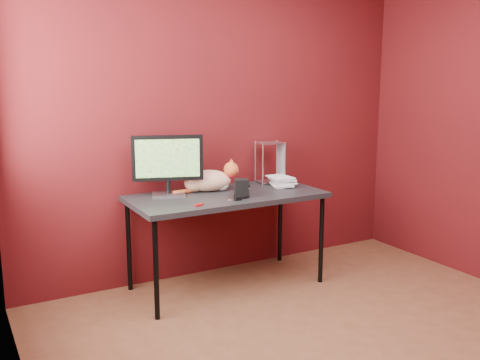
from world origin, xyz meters
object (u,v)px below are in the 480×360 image
monitor (168,162)px  book_stack (273,132)px  speaker (241,189)px  desk (227,200)px  skull_mug (244,187)px  cat (209,180)px

monitor → book_stack: bearing=14.3°
monitor → speaker: (0.46, -0.32, -0.19)m
speaker → book_stack: (0.43, 0.24, 0.39)m
speaker → desk: bearing=127.7°
skull_mug → speaker: speaker is taller
monitor → cat: (0.34, 0.00, -0.17)m
cat → skull_mug: size_ratio=5.47×
monitor → book_stack: 0.91m
speaker → cat: bearing=131.3°
desk → speaker: 0.20m
desk → cat: 0.23m
skull_mug → book_stack: size_ratio=0.11×
cat → speaker: (0.12, -0.32, -0.02)m
book_stack → monitor: bearing=175.3°
desk → book_stack: size_ratio=1.66×
monitor → book_stack: book_stack is taller
cat → skull_mug: bearing=-27.5°
monitor → cat: size_ratio=0.96×
cat → speaker: cat is taller
desk → skull_mug: size_ratio=15.31×
desk → cat: (-0.07, 0.16, 0.14)m
monitor → skull_mug: monitor is taller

